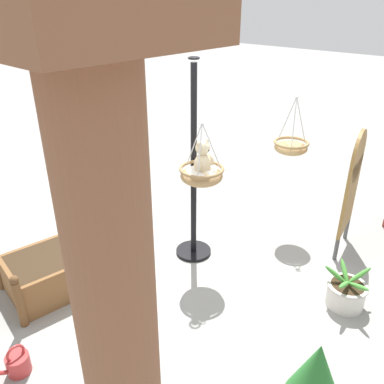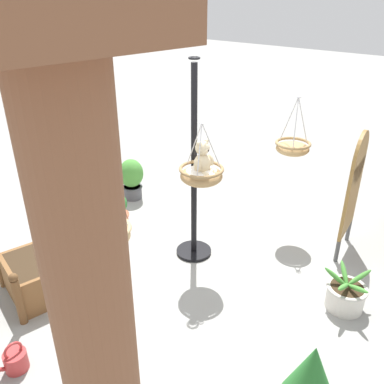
# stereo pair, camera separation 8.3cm
# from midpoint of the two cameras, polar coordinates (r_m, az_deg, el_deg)

# --- Properties ---
(ground_plane) EXTENTS (40.00, 40.00, 0.00)m
(ground_plane) POSITION_cam_midpoint_polar(r_m,az_deg,el_deg) (5.04, -0.30, -9.48)
(ground_plane) COLOR gray
(display_pole_central) EXTENTS (0.44, 0.44, 2.39)m
(display_pole_central) POSITION_cam_midpoint_polar(r_m,az_deg,el_deg) (4.76, 0.78, -1.35)
(display_pole_central) COLOR black
(display_pole_central) RESTS_ON ground
(hanging_basket_with_teddy) EXTENTS (0.49, 0.49, 0.69)m
(hanging_basket_with_teddy) POSITION_cam_midpoint_polar(r_m,az_deg,el_deg) (4.30, 1.90, 2.51)
(hanging_basket_with_teddy) COLOR #A37F51
(teddy_bear) EXTENTS (0.27, 0.24, 0.39)m
(teddy_bear) POSITION_cam_midpoint_polar(r_m,az_deg,el_deg) (4.22, 2.15, 4.56)
(teddy_bear) COLOR beige
(hanging_basket_left_high) EXTENTS (0.45, 0.45, 0.74)m
(hanging_basket_left_high) POSITION_cam_midpoint_polar(r_m,az_deg,el_deg) (5.25, 14.61, 6.19)
(hanging_basket_left_high) COLOR tan
(hanging_basket_right_low) EXTENTS (0.46, 0.46, 0.67)m
(hanging_basket_right_low) POSITION_cam_midpoint_polar(r_m,az_deg,el_deg) (3.31, -11.84, -5.97)
(hanging_basket_right_low) COLOR tan
(wooden_planter_box) EXTENTS (0.97, 0.92, 0.60)m
(wooden_planter_box) POSITION_cam_midpoint_polar(r_m,az_deg,el_deg) (4.72, -19.57, -10.54)
(wooden_planter_box) COLOR brown
(wooden_planter_box) RESTS_ON ground
(potted_plant_fern_front) EXTENTS (0.42, 0.42, 0.72)m
(potted_plant_fern_front) POSITION_cam_midpoint_polar(r_m,az_deg,el_deg) (3.43, 17.19, -24.53)
(potted_plant_fern_front) COLOR #BC6042
(potted_plant_fern_front) RESTS_ON ground
(potted_plant_flowering_red) EXTENTS (0.38, 0.38, 0.66)m
(potted_plant_flowering_red) POSITION_cam_midpoint_polar(r_m,az_deg,el_deg) (6.37, -8.25, 2.01)
(potted_plant_flowering_red) COLOR #4C4C51
(potted_plant_flowering_red) RESTS_ON ground
(potted_plant_tall_leafy) EXTENTS (0.55, 0.52, 0.44)m
(potted_plant_tall_leafy) POSITION_cam_midpoint_polar(r_m,az_deg,el_deg) (4.57, 21.58, -13.43)
(potted_plant_tall_leafy) COLOR beige
(potted_plant_tall_leafy) RESTS_ON ground
(potted_plant_bushy_green) EXTENTS (0.39, 0.39, 0.64)m
(potted_plant_bushy_green) POSITION_cam_midpoint_polar(r_m,az_deg,el_deg) (5.49, -10.58, -2.95)
(potted_plant_bushy_green) COLOR #BC6042
(potted_plant_bushy_green) RESTS_ON ground
(display_sign_board) EXTENTS (0.64, 0.16, 1.59)m
(display_sign_board) POSITION_cam_midpoint_polar(r_m,az_deg,el_deg) (5.12, 22.59, 1.10)
(display_sign_board) COLOR olive
(display_sign_board) RESTS_ON ground
(watering_can) EXTENTS (0.35, 0.20, 0.30)m
(watering_can) POSITION_cam_midpoint_polar(r_m,az_deg,el_deg) (4.05, -23.41, -21.21)
(watering_can) COLOR #B23333
(watering_can) RESTS_ON ground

